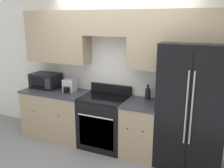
% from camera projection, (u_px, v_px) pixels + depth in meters
% --- Properties ---
extents(ground_plane, '(12.00, 12.00, 0.00)m').
position_uv_depth(ground_plane, '(104.00, 155.00, 4.08)').
color(ground_plane, gray).
extents(wall_back, '(8.00, 0.39, 2.60)m').
position_uv_depth(wall_back, '(119.00, 57.00, 4.19)').
color(wall_back, white).
rests_on(wall_back, ground_plane).
extents(lower_cabinets_left, '(1.23, 0.64, 0.89)m').
position_uv_depth(lower_cabinets_left, '(57.00, 113.00, 4.69)').
color(lower_cabinets_left, tan).
rests_on(lower_cabinets_left, ground_plane).
extents(lower_cabinets_right, '(0.58, 0.64, 0.89)m').
position_uv_depth(lower_cabinets_right, '(141.00, 129.00, 4.03)').
color(lower_cabinets_right, tan).
rests_on(lower_cabinets_right, ground_plane).
extents(oven_range, '(0.78, 0.65, 1.05)m').
position_uv_depth(oven_range, '(104.00, 122.00, 4.30)').
color(oven_range, black).
rests_on(oven_range, ground_plane).
extents(refrigerator, '(0.94, 0.79, 1.85)m').
position_uv_depth(refrigerator, '(192.00, 106.00, 3.67)').
color(refrigerator, black).
rests_on(refrigerator, ground_plane).
extents(microwave, '(0.53, 0.37, 0.28)m').
position_uv_depth(microwave, '(46.00, 81.00, 4.74)').
color(microwave, black).
rests_on(microwave, lower_cabinets_left).
extents(bottle, '(0.09, 0.09, 0.25)m').
position_uv_depth(bottle, '(148.00, 94.00, 4.07)').
color(bottle, black).
rests_on(bottle, lower_cabinets_right).
extents(coffee_maker, '(0.22, 0.24, 0.22)m').
position_uv_depth(coffee_maker, '(69.00, 86.00, 4.50)').
color(coffee_maker, '#B7B7BC').
rests_on(coffee_maker, lower_cabinets_left).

